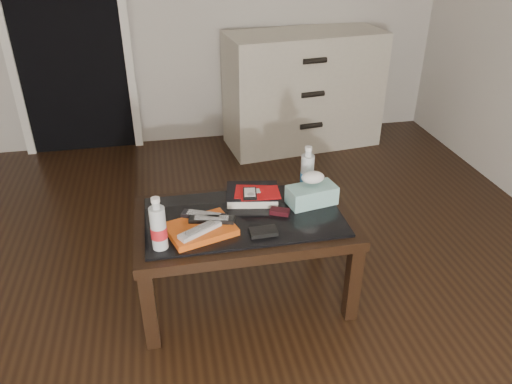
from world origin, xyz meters
TOP-DOWN VIEW (x-y plane):
  - ground at (0.00, 0.00)m, footprint 5.00×5.00m
  - doorway at (-0.40, 2.47)m, footprint 0.90×0.08m
  - coffee_table at (0.55, 0.46)m, footprint 1.00×0.60m
  - dresser at (1.34, 2.23)m, footprint 1.25×0.64m
  - magazines at (0.35, 0.37)m, footprint 0.33×0.28m
  - remote_silver at (0.34, 0.32)m, footprint 0.20×0.15m
  - remote_black_front at (0.40, 0.40)m, footprint 0.21×0.10m
  - remote_black_back at (0.37, 0.44)m, footprint 0.20×0.13m
  - textbook at (0.62, 0.61)m, footprint 0.28×0.24m
  - dvd_mailers at (0.63, 0.59)m, footprint 0.22×0.18m
  - ipod at (0.60, 0.56)m, footprint 0.08×0.11m
  - flip_phone at (0.72, 0.45)m, footprint 0.10×0.08m
  - wallet at (0.61, 0.30)m, footprint 0.12×0.07m
  - water_bottle_left at (0.17, 0.28)m, footprint 0.07×0.07m
  - water_bottle_right at (0.91, 0.64)m, footprint 0.07×0.07m
  - tissue_box at (0.89, 0.51)m, footprint 0.25×0.16m

SIDE VIEW (x-z plane):
  - ground at x=0.00m, z-range 0.00..0.00m
  - coffee_table at x=0.55m, z-range 0.17..0.63m
  - dresser at x=1.34m, z-range 0.00..0.90m
  - wallet at x=0.61m, z-range 0.46..0.48m
  - flip_phone at x=0.72m, z-range 0.46..0.48m
  - magazines at x=0.35m, z-range 0.46..0.49m
  - textbook at x=0.62m, z-range 0.46..0.51m
  - remote_silver at x=0.34m, z-range 0.49..0.51m
  - remote_black_front at x=0.40m, z-range 0.49..0.51m
  - remote_black_back at x=0.37m, z-range 0.49..0.51m
  - tissue_box at x=0.89m, z-range 0.46..0.55m
  - dvd_mailers at x=0.63m, z-range 0.51..0.51m
  - ipod at x=0.60m, z-range 0.51..0.53m
  - water_bottle_left at x=0.17m, z-range 0.46..0.70m
  - water_bottle_right at x=0.91m, z-range 0.46..0.70m
  - doorway at x=-0.40m, z-range -0.01..2.06m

